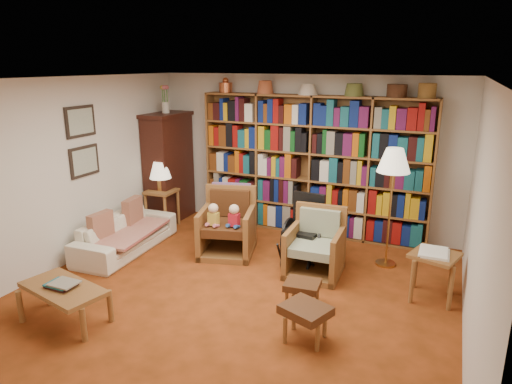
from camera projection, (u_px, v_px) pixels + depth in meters
The scene contains 23 objects.
floor at pixel (236, 292), 5.49m from camera, with size 5.00×5.00×0.00m, color #923C16.
ceiling at pixel (234, 79), 4.81m from camera, with size 5.00×5.00×0.00m, color white.
wall_back at pixel (303, 154), 7.36m from camera, with size 5.00×5.00×0.00m, color silver.
wall_front at pixel (65, 290), 2.95m from camera, with size 5.00×5.00×0.00m, color silver.
wall_left at pixel (68, 172), 6.11m from camera, with size 5.00×5.00×0.00m, color silver.
wall_right at pixel (479, 223), 4.19m from camera, with size 5.00×5.00×0.00m, color silver.
bookshelf at pixel (312, 162), 7.15m from camera, with size 3.60×0.30×2.42m.
curio_cabinet at pixel (169, 166), 7.86m from camera, with size 0.50×0.95×2.40m.
framed_pictures at pixel (82, 141), 6.27m from camera, with size 0.03×0.52×0.97m.
sofa at pixel (126, 234), 6.67m from camera, with size 0.68×1.73×0.51m, color beige.
sofa_throw at pixel (128, 231), 6.64m from camera, with size 0.68×1.27×0.04m, color beige.
cushion_left at pixel (133, 213), 6.98m from camera, with size 0.13×0.41×0.41m, color maroon.
cushion_right at pixel (101, 228), 6.36m from camera, with size 0.12×0.39×0.39m, color maroon.
side_table_lamp at pixel (162, 199), 7.59m from camera, with size 0.48×0.48×0.63m.
table_lamp at pixel (160, 171), 7.46m from camera, with size 0.35×0.35×0.48m.
armchair_leather at pixel (230, 226), 6.61m from camera, with size 0.95×0.97×0.96m.
armchair_sage at pixel (316, 248), 5.98m from camera, with size 0.72×0.74×0.86m.
wheelchair at pixel (305, 231), 6.30m from camera, with size 0.54×0.75×0.94m.
floor_lamp at pixel (394, 165), 5.88m from camera, with size 0.43×0.43×1.62m.
side_table_papers at pixel (434, 261), 5.23m from camera, with size 0.61×0.61×0.59m.
footstool_a at pixel (302, 287), 5.07m from camera, with size 0.41×0.36×0.32m.
footstool_b at pixel (306, 312), 4.47m from camera, with size 0.54×0.51×0.37m.
coffee_table at pixel (63, 291), 4.78m from camera, with size 1.04×0.68×0.47m.
Camera 1 is at (2.20, -4.45, 2.66)m, focal length 32.00 mm.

